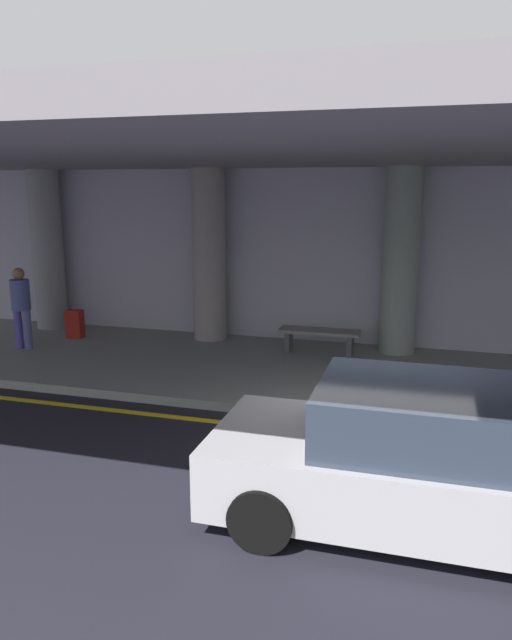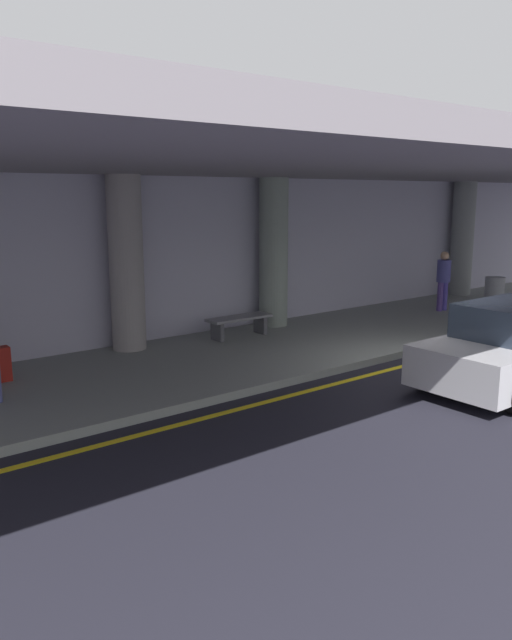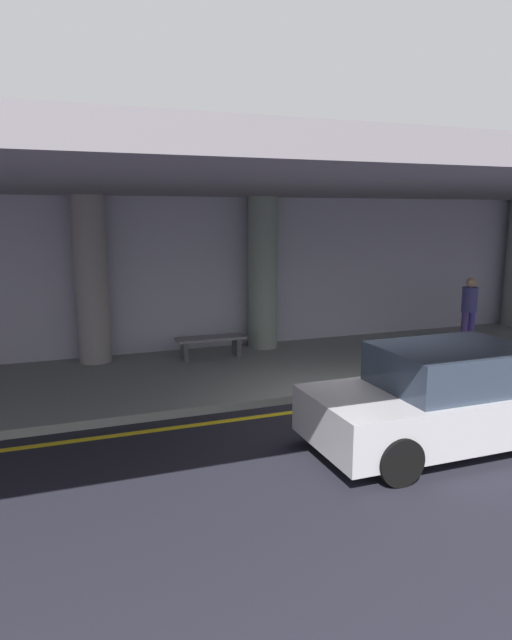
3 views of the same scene
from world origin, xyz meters
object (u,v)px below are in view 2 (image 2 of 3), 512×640
object	(u,v)px
support_column_center	(274,253)
traveler_with_luggage	(443,277)
support_column_left_mid	(126,264)
support_column_right_mid	(462,239)
bench_metal	(239,322)
trash_bin_steel	(494,291)

from	to	relation	value
support_column_center	traveler_with_luggage	size ratio (longest dim) A/B	2.17
traveler_with_luggage	support_column_left_mid	bearing A→B (deg)	-52.56
support_column_right_mid	bench_metal	bearing A→B (deg)	-176.61
support_column_right_mid	support_column_left_mid	bearing A→B (deg)	180.00
support_column_center	traveler_with_luggage	distance (m)	5.31
traveler_with_luggage	bench_metal	bearing A→B (deg)	-51.20
bench_metal	support_column_center	bearing A→B (deg)	20.73
support_column_right_mid	support_column_center	bearing A→B (deg)	180.00
support_column_left_mid	bench_metal	distance (m)	2.97
support_column_left_mid	traveler_with_luggage	size ratio (longest dim) A/B	2.17
support_column_center	trash_bin_steel	bearing A→B (deg)	-15.30
support_column_center	bench_metal	size ratio (longest dim) A/B	2.28
support_column_left_mid	support_column_center	bearing A→B (deg)	0.00
support_column_center	trash_bin_steel	distance (m)	7.35
support_column_left_mid	traveler_with_luggage	distance (m)	9.19
trash_bin_steel	support_column_center	bearing A→B (deg)	164.70
support_column_center	support_column_right_mid	world-z (taller)	same
support_column_right_mid	bench_metal	xyz separation A→B (m)	(-9.48, -0.56, -1.47)
trash_bin_steel	support_column_left_mid	bearing A→B (deg)	170.15
bench_metal	traveler_with_luggage	bearing A→B (deg)	-7.74
support_column_right_mid	traveler_with_luggage	distance (m)	3.41
support_column_center	trash_bin_steel	world-z (taller)	support_column_center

